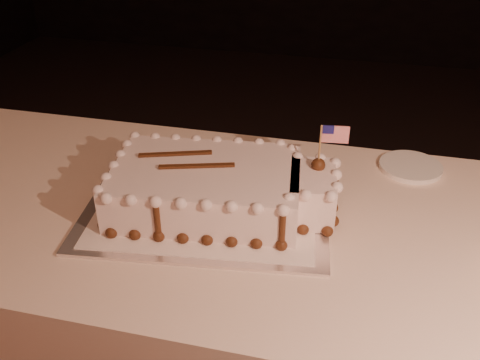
% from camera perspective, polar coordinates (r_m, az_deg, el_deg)
% --- Properties ---
extents(banquet_table, '(2.40, 0.80, 0.75)m').
position_cam_1_polar(banquet_table, '(1.48, 9.63, -16.80)').
color(banquet_table, '#FFDEC5').
rests_on(banquet_table, ground).
extents(cake_board, '(0.61, 0.49, 0.01)m').
position_cam_1_polar(cake_board, '(1.27, -3.52, -2.89)').
color(cake_board, silver).
rests_on(cake_board, banquet_table).
extents(doily, '(0.55, 0.44, 0.00)m').
position_cam_1_polar(doily, '(1.27, -3.52, -2.70)').
color(doily, white).
rests_on(doily, cake_board).
extents(sheet_cake, '(0.55, 0.35, 0.21)m').
position_cam_1_polar(sheet_cake, '(1.23, -2.23, -0.80)').
color(sheet_cake, white).
rests_on(sheet_cake, doily).
extents(side_plate, '(0.16, 0.16, 0.01)m').
position_cam_1_polar(side_plate, '(1.49, 17.73, 1.36)').
color(side_plate, white).
rests_on(side_plate, banquet_table).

